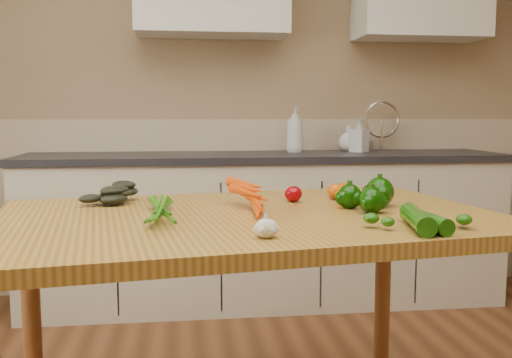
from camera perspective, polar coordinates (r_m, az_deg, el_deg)
The scene contains 17 objects.
room at distance 1.37m, azimuth 4.29°, elevation 11.21°, with size 4.04×5.04×2.64m.
counter_run at distance 3.46m, azimuth 1.03°, elevation -4.76°, with size 2.84×0.64×1.14m.
table at distance 1.81m, azimuth -0.60°, elevation -6.32°, with size 1.67×1.21×0.82m.
soap_bottle_a at distance 3.51m, azimuth 3.91°, elevation 4.96°, with size 0.11×0.11×0.28m, color silver.
soap_bottle_b at distance 3.59m, azimuth 10.29°, elevation 4.33°, with size 0.09×0.10×0.21m, color silver.
soap_bottle_c at distance 3.65m, azimuth 9.25°, elevation 4.04°, with size 0.13×0.13×0.16m, color silver.
carrot_bunch at distance 1.81m, azimuth -3.44°, elevation -2.15°, with size 0.29×0.22×0.08m, color #DE4505, non-canonical shape.
leafy_greens at distance 2.06m, azimuth -14.65°, elevation -0.82°, with size 0.22×0.20×0.11m, color black, non-canonical shape.
garlic_bulb at distance 1.44m, azimuth 1.01°, elevation -4.94°, with size 0.06×0.06×0.05m, color beige.
pepper_a at distance 1.91m, azimuth 9.35°, elevation -1.73°, with size 0.08×0.08×0.08m, color #093202.
pepper_b at distance 1.97m, azimuth 12.25°, elevation -1.28°, with size 0.10×0.10×0.10m, color #093202.
pepper_c at distance 1.83m, azimuth 11.49°, elevation -2.10°, with size 0.08×0.08×0.08m, color #093202.
tomato_a at distance 2.03m, azimuth 3.75°, elevation -1.50°, with size 0.06×0.06×0.06m, color #890209.
tomato_b at distance 2.10m, azimuth 8.02°, elevation -1.22°, with size 0.07×0.07×0.06m, color #B84E04.
tomato_c at distance 2.04m, azimuth 8.98°, elevation -1.34°, with size 0.08×0.08×0.07m, color #B84E04.
zucchini_a at distance 1.62m, azimuth 16.63°, elevation -3.97°, with size 0.05×0.05×0.22m, color #144607.
zucchini_b at distance 1.61m, azimuth 15.84°, elevation -3.86°, with size 0.05×0.05×0.25m, color #144607.
Camera 1 is at (-0.27, -1.17, 1.14)m, focal length 40.00 mm.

